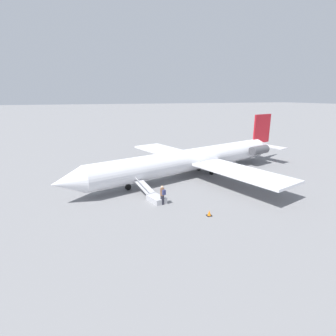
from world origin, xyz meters
TOP-DOWN VIEW (x-y plane):
  - ground_plane at (0.00, 0.00)m, footprint 600.00×600.00m
  - airplane_main at (-0.91, -0.26)m, footprint 30.88×23.97m
  - boarding_stairs at (6.26, 5.72)m, footprint 2.07×4.14m
  - passenger at (5.84, 6.91)m, footprint 0.41×0.56m
  - traffic_cone_near_stairs at (3.09, 10.32)m, footprint 0.42×0.42m

SIDE VIEW (x-z plane):
  - ground_plane at x=0.00m, z-range 0.00..0.00m
  - traffic_cone_near_stairs at x=3.09m, z-range -0.02..0.44m
  - boarding_stairs at x=6.26m, z-range -0.47..1.21m
  - passenger at x=5.84m, z-range 0.13..1.87m
  - airplane_main at x=-0.91m, z-range -1.35..5.37m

